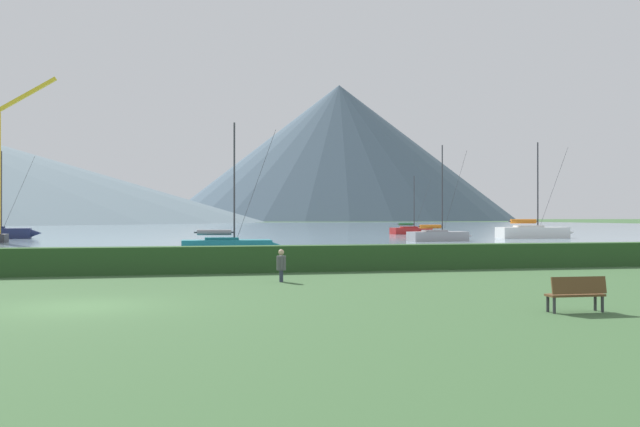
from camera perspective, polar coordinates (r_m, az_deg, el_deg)
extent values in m
plane|color=#385B33|center=(20.76, -19.01, -7.21)|extent=(1000.00, 1000.00, 0.00)
cube|color=gray|center=(157.51, -13.21, -1.13)|extent=(320.00, 246.00, 0.00)
cube|color=#284C23|center=(31.62, -16.69, -3.72)|extent=(80.00, 1.20, 1.19)
cube|color=#9E9EA3|center=(71.84, 9.57, -1.85)|extent=(6.26, 2.77, 0.95)
cone|color=#9E9EA3|center=(73.56, 11.94, -1.81)|extent=(1.13, 0.92, 0.81)
cube|color=gray|center=(71.66, 9.33, -1.57)|extent=(2.40, 1.71, 0.61)
cylinder|color=#333338|center=(72.11, 9.93, 1.87)|extent=(0.12, 0.12, 9.24)
cylinder|color=#333338|center=(71.42, 8.98, -1.06)|extent=(2.72, 0.42, 0.10)
cylinder|color=orange|center=(71.42, 8.98, -1.06)|extent=(2.35, 0.65, 0.38)
cylinder|color=#333338|center=(72.80, 10.92, 1.67)|extent=(2.87, 0.36, 8.78)
cube|color=red|center=(98.91, 7.43, -1.41)|extent=(5.99, 2.77, 0.91)
cone|color=red|center=(100.49, 9.09, -1.39)|extent=(1.09, 0.90, 0.77)
cube|color=#A52020|center=(98.75, 7.26, -1.22)|extent=(2.32, 1.67, 0.58)
cylinder|color=#333338|center=(99.13, 7.68, 0.84)|extent=(0.12, 0.12, 7.70)
cylinder|color=#333338|center=(98.52, 7.01, -0.87)|extent=(2.58, 0.46, 0.10)
cylinder|color=#2D7542|center=(98.52, 7.01, -0.87)|extent=(2.24, 0.67, 0.36)
cylinder|color=#333338|center=(99.78, 8.37, 0.72)|extent=(2.72, 0.41, 7.32)
cube|color=#19707A|center=(47.23, -7.62, -2.71)|extent=(5.99, 2.23, 0.93)
cone|color=#19707A|center=(47.51, -3.53, -2.70)|extent=(1.04, 0.83, 0.79)
cube|color=#16646E|center=(47.20, -8.03, -2.30)|extent=(2.25, 1.50, 0.59)
cylinder|color=#333338|center=(47.26, -7.00, 2.37)|extent=(0.12, 0.12, 8.30)
cylinder|color=#333338|center=(47.16, -8.62, -1.53)|extent=(2.67, 0.19, 0.10)
cylinder|color=gray|center=(47.16, -8.62, -1.53)|extent=(2.28, 0.45, 0.37)
cylinder|color=#333338|center=(47.35, -5.31, 2.12)|extent=(2.82, 0.12, 7.89)
cone|color=navy|center=(86.01, -22.15, -1.49)|extent=(1.38, 1.13, 0.99)
cylinder|color=#333338|center=(86.33, -24.54, 1.61)|extent=(0.15, 0.15, 9.20)
cylinder|color=#333338|center=(86.16, -23.38, 1.45)|extent=(3.52, 0.42, 8.75)
cube|color=white|center=(83.99, 16.92, -1.50)|extent=(8.08, 3.15, 1.25)
cone|color=white|center=(86.08, 19.63, -1.47)|extent=(1.42, 1.13, 1.06)
cube|color=silver|center=(83.78, 16.64, -1.19)|extent=(3.05, 2.07, 0.79)
cylinder|color=#333338|center=(84.34, 17.33, 2.06)|extent=(0.16, 0.16, 10.35)
cylinder|color=#333338|center=(83.49, 16.23, -0.61)|extent=(3.58, 0.33, 0.14)
cylinder|color=orange|center=(83.49, 16.23, -0.61)|extent=(3.06, 0.67, 0.50)
cylinder|color=#333338|center=(85.18, 18.45, 1.86)|extent=(3.77, 0.24, 9.84)
cube|color=brown|center=(19.71, 20.07, -6.26)|extent=(1.55, 0.49, 0.06)
cube|color=brown|center=(19.53, 20.35, -5.51)|extent=(1.54, 0.17, 0.45)
cylinder|color=#333338|center=(20.24, 21.51, -6.74)|extent=(0.08, 0.08, 0.45)
cylinder|color=#333338|center=(19.54, 18.07, -6.98)|extent=(0.08, 0.08, 0.45)
cylinder|color=#333338|center=(19.96, 22.02, -6.83)|extent=(0.08, 0.08, 0.45)
cylinder|color=#333338|center=(19.25, 18.55, -7.08)|extent=(0.08, 0.08, 0.45)
cylinder|color=#2D3347|center=(26.92, -3.17, -5.13)|extent=(0.14, 0.14, 0.45)
cylinder|color=#2D3347|center=(27.10, -3.19, -5.09)|extent=(0.14, 0.14, 0.45)
cylinder|color=#4C4C51|center=(26.97, -3.18, -4.05)|extent=(0.36, 0.36, 0.55)
cylinder|color=#4C4C51|center=(26.73, -3.14, -4.03)|extent=(0.09, 0.09, 0.49)
cylinder|color=#4C4C51|center=(27.21, -3.21, -3.96)|extent=(0.09, 0.09, 0.49)
sphere|color=tan|center=(26.95, -3.18, -3.17)|extent=(0.22, 0.22, 0.22)
cube|color=gold|center=(74.34, -22.84, 8.89)|extent=(5.67, 0.36, 3.77)
cone|color=#425666|center=(419.09, 1.57, 4.98)|extent=(206.46, 206.46, 80.87)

